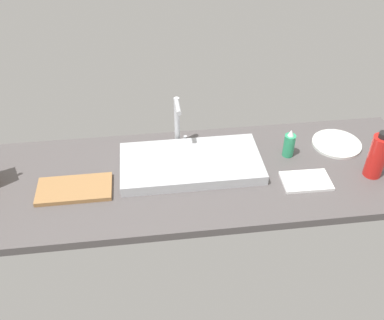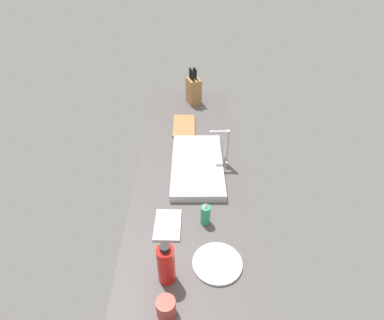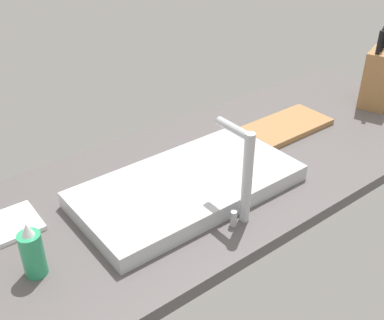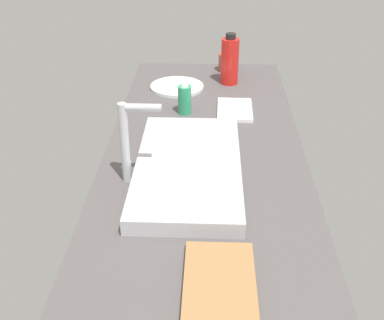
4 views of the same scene
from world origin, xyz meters
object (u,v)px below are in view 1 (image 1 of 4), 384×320
object	(u,v)px
sink_basin	(191,163)
soap_bottle	(289,144)
faucet	(178,120)
cutting_board	(75,189)
water_bottle	(377,156)
dinner_plate	(337,144)
dish_towel	(306,181)

from	to	relation	value
sink_basin	soap_bottle	distance (cm)	42.54
faucet	soap_bottle	xyz separation A→B (cm)	(46.00, -12.67, -7.99)
cutting_board	water_bottle	distance (cm)	119.78
cutting_board	sink_basin	bearing A→B (deg)	10.40
sink_basin	dinner_plate	bearing A→B (deg)	6.55
sink_basin	cutting_board	xyz separation A→B (cm)	(-46.80, -8.59, -1.27)
faucet	dinner_plate	xyz separation A→B (cm)	(69.71, -8.31, -13.02)
sink_basin	dish_towel	bearing A→B (deg)	-18.48
faucet	cutting_board	size ratio (longest dim) A/B	0.82
water_bottle	faucet	bearing A→B (deg)	158.95
soap_bottle	cutting_board	bearing A→B (deg)	-172.45
cutting_board	water_bottle	bearing A→B (deg)	-2.35
faucet	soap_bottle	distance (cm)	48.38
sink_basin	water_bottle	bearing A→B (deg)	-10.52
cutting_board	dinner_plate	size ratio (longest dim) A/B	1.35
faucet	cutting_board	xyz separation A→B (cm)	(-43.08, -24.47, -12.72)
faucet	soap_bottle	size ratio (longest dim) A/B	1.80
water_bottle	dinner_plate	bearing A→B (deg)	107.35
dinner_plate	dish_towel	size ratio (longest dim) A/B	1.11
soap_bottle	dinner_plate	distance (cm)	24.62
faucet	cutting_board	bearing A→B (deg)	-150.40
sink_basin	dinner_plate	size ratio (longest dim) A/B	2.70
dinner_plate	water_bottle	bearing A→B (deg)	-72.65
sink_basin	faucet	world-z (taller)	faucet
faucet	dinner_plate	world-z (taller)	faucet
sink_basin	dinner_plate	xyz separation A→B (cm)	(65.99, 7.58, -1.57)
cutting_board	dish_towel	xyz separation A→B (cm)	(91.26, -6.27, -0.30)
soap_bottle	dinner_plate	world-z (taller)	soap_bottle
dish_towel	soap_bottle	bearing A→B (deg)	96.88
faucet	dish_towel	world-z (taller)	faucet
cutting_board	dinner_plate	distance (cm)	113.94
sink_basin	water_bottle	world-z (taller)	water_bottle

